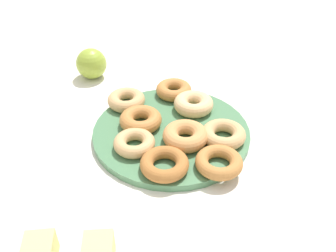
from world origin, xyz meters
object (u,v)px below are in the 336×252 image
object	(u,v)px
donut_3	(126,100)
donut_5	(223,134)
melon_chunk_left	(99,251)
apple	(91,64)
donut_6	(141,119)
donut_4	(219,162)
donut_0	(194,104)
donut_7	(164,164)
donut_plate	(171,132)
donut_2	(185,136)
melon_chunk_right	(40,251)
donut_1	(134,143)
donut_8	(174,90)

from	to	relation	value
donut_3	donut_5	world-z (taller)	same
melon_chunk_left	apple	world-z (taller)	melon_chunk_left
donut_6	donut_4	bearing A→B (deg)	151.07
donut_0	donut_3	distance (m)	0.14
donut_5	donut_7	xyz separation A→B (m)	(0.09, 0.10, -0.00)
donut_plate	donut_6	xyz separation A→B (m)	(0.06, -0.00, 0.02)
donut_2	melon_chunk_right	world-z (taller)	melon_chunk_right
donut_0	donut_1	size ratio (longest dim) A/B	1.08
donut_7	melon_chunk_right	bearing A→B (deg)	64.44
donut_1	donut_5	xyz separation A→B (m)	(-0.15, -0.06, 0.00)
donut_plate	donut_4	distance (m)	0.13
donut_3	donut_6	xyz separation A→B (m)	(-0.05, 0.06, 0.00)
donut_1	donut_5	bearing A→B (deg)	-159.35
donut_4	melon_chunk_right	world-z (taller)	melon_chunk_right
apple	donut_8	bearing A→B (deg)	164.33
donut_plate	donut_1	world-z (taller)	donut_1
melon_chunk_right	donut_3	bearing A→B (deg)	-87.54
donut_0	donut_7	bearing A→B (deg)	83.97
melon_chunk_right	donut_plate	bearing A→B (deg)	-105.78
donut_3	donut_4	world-z (taller)	donut_3
melon_chunk_right	donut_7	bearing A→B (deg)	-115.56
donut_6	apple	xyz separation A→B (m)	(0.17, -0.18, 0.01)
donut_3	donut_4	distance (m)	0.26
donut_1	donut_4	bearing A→B (deg)	173.11
donut_1	melon_chunk_left	xyz separation A→B (m)	(-0.03, 0.25, 0.03)
donut_7	melon_chunk_left	distance (m)	0.21
donut_0	apple	size ratio (longest dim) A/B	1.12
donut_6	donut_5	bearing A→B (deg)	175.63
apple	donut_6	bearing A→B (deg)	133.59
donut_plate	melon_chunk_right	world-z (taller)	melon_chunk_right
melon_chunk_left	donut_5	bearing A→B (deg)	-112.31
donut_1	donut_3	xyz separation A→B (m)	(0.06, -0.13, 0.00)
donut_2	donut_3	bearing A→B (deg)	-33.76
donut_1	apple	xyz separation A→B (m)	(0.18, -0.25, 0.01)
donut_4	donut_7	world-z (taller)	same
donut_1	donut_8	world-z (taller)	donut_8
donut_3	donut_5	distance (m)	0.22
donut_3	donut_7	world-z (taller)	donut_3
donut_plate	donut_7	bearing A→B (deg)	95.87
donut_3	donut_6	world-z (taller)	donut_6
donut_plate	donut_8	bearing A→B (deg)	-80.64
donut_3	donut_7	size ratio (longest dim) A/B	0.95
melon_chunk_right	donut_6	bearing A→B (deg)	-95.54
melon_chunk_right	donut_8	bearing A→B (deg)	-99.08
donut_plate	donut_4	xyz separation A→B (m)	(-0.10, 0.09, 0.02)
donut_5	donut_8	world-z (taller)	same
donut_1	melon_chunk_right	distance (m)	0.27
donut_0	donut_4	size ratio (longest dim) A/B	1.01
donut_8	donut_1	bearing A→B (deg)	80.27
apple	melon_chunk_left	bearing A→B (deg)	112.92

